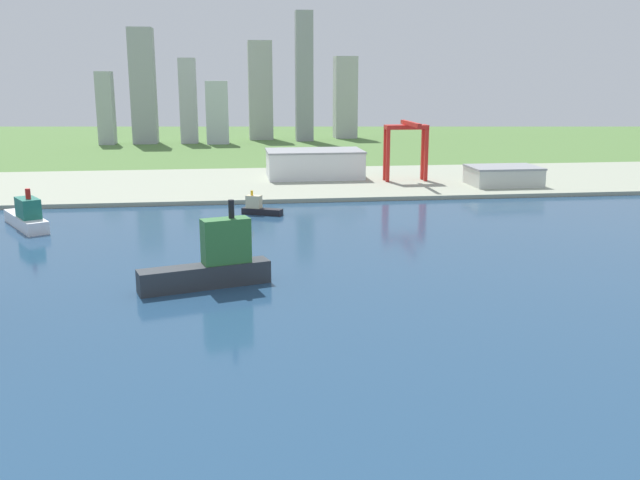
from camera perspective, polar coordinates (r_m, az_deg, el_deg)
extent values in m
plane|color=#4F7639|center=(276.34, -1.60, -1.39)|extent=(2400.00, 2400.00, 0.00)
cube|color=navy|center=(219.16, 0.02, -5.30)|extent=(840.00, 360.00, 0.15)
cube|color=#9AA08A|center=(461.93, -4.05, 4.67)|extent=(840.00, 140.00, 2.50)
cube|color=#2D3338|center=(238.58, -9.40, -2.94)|extent=(45.11, 20.75, 7.77)
cube|color=#337238|center=(237.64, -7.72, -0.06)|extent=(17.38, 11.27, 15.35)
cylinder|color=black|center=(236.05, -7.28, 2.54)|extent=(1.98, 1.98, 6.22)
cube|color=black|center=(361.71, -4.75, 2.35)|extent=(21.52, 14.14, 3.17)
cube|color=beige|center=(362.63, -5.44, 3.14)|extent=(8.88, 7.43, 6.57)
cylinder|color=yellow|center=(362.29, -5.61, 3.86)|extent=(1.30, 1.30, 2.54)
cube|color=white|center=(357.26, -22.94, 1.42)|extent=(29.73, 43.28, 5.85)
cube|color=#1E6B59|center=(349.68, -22.80, 2.44)|extent=(14.77, 17.82, 9.09)
cylinder|color=red|center=(346.46, -22.81, 3.51)|extent=(2.32, 2.32, 4.68)
cube|color=red|center=(458.11, 5.58, 6.86)|extent=(2.20, 2.20, 33.85)
cube|color=red|center=(464.54, 8.69, 6.86)|extent=(2.20, 2.20, 33.85)
cube|color=red|center=(465.86, 5.36, 6.97)|extent=(2.20, 2.20, 33.85)
cube|color=red|center=(472.19, 8.42, 6.97)|extent=(2.20, 2.20, 33.85)
cube|color=red|center=(463.38, 7.09, 9.17)|extent=(28.06, 10.00, 2.80)
cube|color=red|center=(452.85, 7.44, 9.42)|extent=(2.60, 42.87, 2.60)
cube|color=white|center=(477.91, -0.46, 6.20)|extent=(63.85, 38.85, 17.56)
cube|color=gray|center=(476.85, -0.46, 7.32)|extent=(65.13, 39.63, 1.20)
cube|color=silver|center=(459.74, 14.78, 5.05)|extent=(42.86, 30.78, 10.68)
cube|color=gray|center=(458.98, 14.83, 5.79)|extent=(43.72, 31.39, 1.20)
cube|color=#A9AFB2|center=(776.17, -17.14, 10.28)|extent=(16.25, 21.87, 75.24)
cube|color=#9A9EA4|center=(775.39, -14.29, 12.10)|extent=(25.36, 24.91, 119.65)
cube|color=#B1B2BB|center=(769.26, -10.74, 11.13)|extent=(18.03, 19.16, 89.15)
cube|color=silver|center=(757.03, -8.42, 10.29)|extent=(23.41, 19.28, 65.67)
cube|color=#A9ACAA|center=(805.19, -4.91, 12.09)|extent=(26.57, 22.86, 108.94)
cube|color=#90939B|center=(782.30, -1.30, 13.21)|extent=(18.57, 16.53, 139.03)
cube|color=#B4B3B6|center=(822.70, 2.08, 11.59)|extent=(25.06, 26.04, 92.56)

